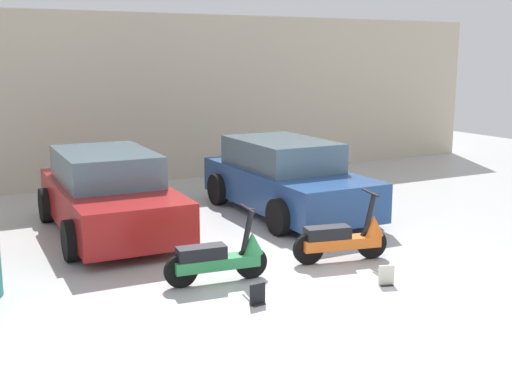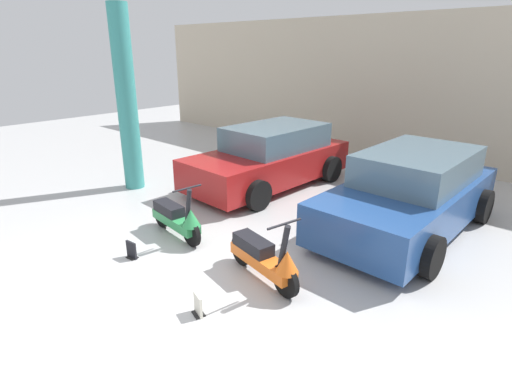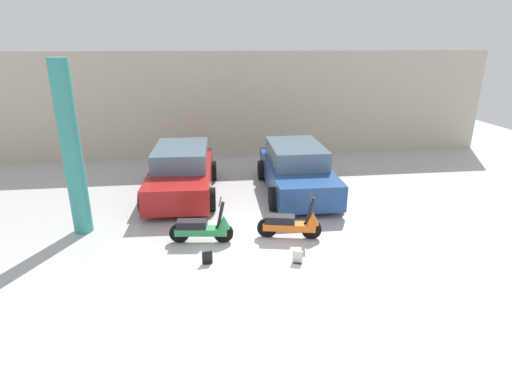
{
  "view_description": "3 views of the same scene",
  "coord_description": "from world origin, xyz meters",
  "px_view_note": "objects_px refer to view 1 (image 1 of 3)",
  "views": [
    {
      "loc": [
        -4.27,
        -6.22,
        2.86
      ],
      "look_at": [
        0.29,
        2.34,
        0.93
      ],
      "focal_mm": 45.0,
      "sensor_mm": 36.0,
      "label": 1
    },
    {
      "loc": [
        3.93,
        -2.62,
        2.94
      ],
      "look_at": [
        -0.45,
        2.21,
        0.73
      ],
      "focal_mm": 28.0,
      "sensor_mm": 36.0,
      "label": 2
    },
    {
      "loc": [
        -0.84,
        -6.85,
        4.07
      ],
      "look_at": [
        0.32,
        2.37,
        0.78
      ],
      "focal_mm": 28.0,
      "sensor_mm": 36.0,
      "label": 3
    }
  ],
  "objects_px": {
    "car_rear_left": "(109,194)",
    "placard_near_left_scooter": "(258,295)",
    "car_rear_center": "(286,178)",
    "placard_near_right_scooter": "(386,276)",
    "scooter_front_right": "(345,237)",
    "scooter_front_left": "(221,257)"
  },
  "relations": [
    {
      "from": "scooter_front_right",
      "to": "placard_near_left_scooter",
      "type": "distance_m",
      "value": 2.05
    },
    {
      "from": "placard_near_left_scooter",
      "to": "scooter_front_left",
      "type": "bearing_deg",
      "value": 93.4
    },
    {
      "from": "scooter_front_left",
      "to": "car_rear_left",
      "type": "distance_m",
      "value": 3.11
    },
    {
      "from": "scooter_front_left",
      "to": "car_rear_left",
      "type": "height_order",
      "value": "car_rear_left"
    },
    {
      "from": "car_rear_left",
      "to": "placard_near_left_scooter",
      "type": "distance_m",
      "value": 4.01
    },
    {
      "from": "car_rear_center",
      "to": "car_rear_left",
      "type": "bearing_deg",
      "value": -92.91
    },
    {
      "from": "car_rear_left",
      "to": "car_rear_center",
      "type": "distance_m",
      "value": 3.24
    },
    {
      "from": "car_rear_left",
      "to": "placard_near_right_scooter",
      "type": "height_order",
      "value": "car_rear_left"
    },
    {
      "from": "scooter_front_left",
      "to": "scooter_front_right",
      "type": "relative_size",
      "value": 0.98
    },
    {
      "from": "car_rear_center",
      "to": "placard_near_left_scooter",
      "type": "height_order",
      "value": "car_rear_center"
    },
    {
      "from": "placard_near_left_scooter",
      "to": "scooter_front_right",
      "type": "bearing_deg",
      "value": 24.69
    },
    {
      "from": "car_rear_left",
      "to": "car_rear_center",
      "type": "xyz_separation_m",
      "value": [
        3.24,
        -0.21,
        0.01
      ]
    },
    {
      "from": "car_rear_center",
      "to": "placard_near_left_scooter",
      "type": "bearing_deg",
      "value": -34.0
    },
    {
      "from": "placard_near_right_scooter",
      "to": "car_rear_left",
      "type": "bearing_deg",
      "value": 120.19
    },
    {
      "from": "car_rear_left",
      "to": "scooter_front_right",
      "type": "bearing_deg",
      "value": 41.48
    },
    {
      "from": "scooter_front_right",
      "to": "scooter_front_left",
      "type": "bearing_deg",
      "value": -169.15
    },
    {
      "from": "scooter_front_left",
      "to": "car_rear_left",
      "type": "relative_size",
      "value": 0.34
    },
    {
      "from": "scooter_front_left",
      "to": "car_rear_center",
      "type": "relative_size",
      "value": 0.34
    },
    {
      "from": "car_rear_left",
      "to": "scooter_front_left",
      "type": "bearing_deg",
      "value": 13.47
    },
    {
      "from": "car_rear_center",
      "to": "placard_near_right_scooter",
      "type": "bearing_deg",
      "value": -11.29
    },
    {
      "from": "scooter_front_left",
      "to": "car_rear_center",
      "type": "distance_m",
      "value": 3.88
    },
    {
      "from": "scooter_front_right",
      "to": "car_rear_left",
      "type": "relative_size",
      "value": 0.35
    }
  ]
}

